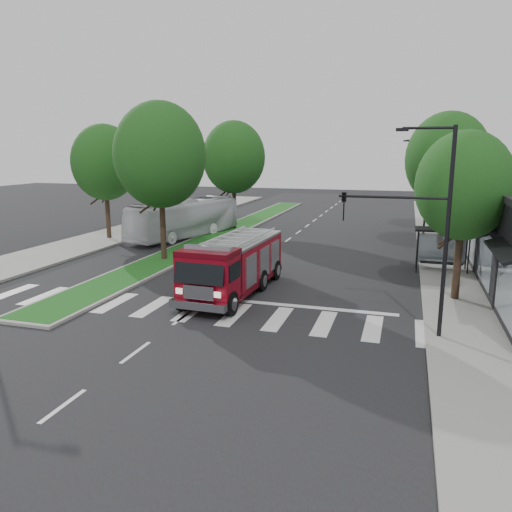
{
  "coord_description": "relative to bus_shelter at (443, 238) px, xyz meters",
  "views": [
    {
      "loc": [
        9.0,
        -22.83,
        7.13
      ],
      "look_at": [
        1.77,
        1.12,
        1.8
      ],
      "focal_mm": 35.0,
      "sensor_mm": 36.0,
      "label": 1
    }
  ],
  "objects": [
    {
      "name": "ground",
      "position": [
        -11.2,
        -8.15,
        -2.04
      ],
      "size": [
        140.0,
        140.0,
        0.0
      ],
      "primitive_type": "plane",
      "color": "black",
      "rests_on": "ground"
    },
    {
      "name": "median",
      "position": [
        -17.2,
        9.85,
        -1.96
      ],
      "size": [
        3.0,
        50.0,
        0.15
      ],
      "color": "gray",
      "rests_on": "ground"
    },
    {
      "name": "sidewalk_right",
      "position": [
        1.3,
        1.85,
        -1.96
      ],
      "size": [
        5.0,
        80.0,
        0.15
      ],
      "primitive_type": "cube",
      "color": "gray",
      "rests_on": "ground"
    },
    {
      "name": "streetlight_right_near",
      "position": [
        -1.59,
        -11.65,
        2.63
      ],
      "size": [
        4.08,
        0.22,
        8.0
      ],
      "color": "black",
      "rests_on": "ground"
    },
    {
      "name": "tree_right_far",
      "position": [
        0.3,
        15.85,
        3.8
      ],
      "size": [
        5.0,
        5.0,
        8.73
      ],
      "color": "black",
      "rests_on": "ground"
    },
    {
      "name": "tree_left_mid",
      "position": [
        -25.2,
        3.85,
        4.12
      ],
      "size": [
        5.2,
        5.2,
        9.16
      ],
      "color": "black",
      "rests_on": "ground"
    },
    {
      "name": "bus_shelter",
      "position": [
        0.0,
        0.0,
        0.0
      ],
      "size": [
        3.2,
        1.6,
        2.61
      ],
      "color": "black",
      "rests_on": "ground"
    },
    {
      "name": "tree_median_near",
      "position": [
        -17.2,
        -2.15,
        4.77
      ],
      "size": [
        5.8,
        5.8,
        10.16
      ],
      "color": "black",
      "rests_on": "ground"
    },
    {
      "name": "city_bus",
      "position": [
        -19.7,
        6.56,
        -0.43
      ],
      "size": [
        5.7,
        11.85,
        3.22
      ],
      "primitive_type": "imported",
      "rotation": [
        0.0,
        0.0,
        -0.27
      ],
      "color": "white",
      "rests_on": "ground"
    },
    {
      "name": "tree_right_mid",
      "position": [
        0.3,
        5.85,
        4.45
      ],
      "size": [
        5.6,
        5.6,
        9.72
      ],
      "color": "black",
      "rests_on": "ground"
    },
    {
      "name": "tree_right_near",
      "position": [
        0.3,
        -6.15,
        3.47
      ],
      "size": [
        4.4,
        4.4,
        8.05
      ],
      "color": "black",
      "rests_on": "ground"
    },
    {
      "name": "sidewalk_left",
      "position": [
        -25.7,
        1.85,
        -1.96
      ],
      "size": [
        5.0,
        80.0,
        0.15
      ],
      "primitive_type": "cube",
      "color": "gray",
      "rests_on": "ground"
    },
    {
      "name": "streetlight_right_far",
      "position": [
        -0.85,
        11.85,
        2.44
      ],
      "size": [
        2.11,
        0.2,
        8.0
      ],
      "color": "black",
      "rests_on": "ground"
    },
    {
      "name": "tree_median_far",
      "position": [
        -17.2,
        11.85,
        4.45
      ],
      "size": [
        5.6,
        5.6,
        9.72
      ],
      "color": "black",
      "rests_on": "ground"
    },
    {
      "name": "fire_engine",
      "position": [
        -10.31,
        -7.94,
        -0.6
      ],
      "size": [
        3.0,
        8.76,
        3.0
      ],
      "rotation": [
        0.0,
        0.0,
        -0.04
      ],
      "color": "#50040D",
      "rests_on": "ground"
    }
  ]
}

